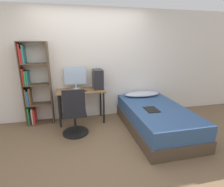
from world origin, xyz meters
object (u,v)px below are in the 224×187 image
(bookshelf, at_px, (32,87))
(pc_tower, at_px, (98,79))
(monitor, at_px, (75,77))
(bed, at_px, (156,118))
(office_chair, at_px, (75,117))
(keyboard, at_px, (75,91))

(bookshelf, xyz_separation_m, pc_tower, (1.40, -0.05, 0.13))
(monitor, bearing_deg, bed, -30.61)
(bookshelf, relative_size, monitor, 3.54)
(bookshelf, xyz_separation_m, office_chair, (0.84, -0.72, -0.47))
(office_chair, relative_size, keyboard, 2.65)
(monitor, distance_m, keyboard, 0.38)
(monitor, xyz_separation_m, pc_tower, (0.49, -0.09, -0.06))
(monitor, relative_size, keyboard, 1.40)
(bed, relative_size, keyboard, 5.64)
(office_chair, distance_m, keyboard, 0.63)
(bed, height_order, monitor, monitor)
(monitor, bearing_deg, office_chair, -95.39)
(bed, bearing_deg, office_chair, 174.46)
(bookshelf, xyz_separation_m, monitor, (0.91, 0.04, 0.18))
(monitor, bearing_deg, pc_tower, -10.64)
(bookshelf, height_order, keyboard, bookshelf)
(office_chair, height_order, bed, office_chair)
(office_chair, relative_size, bed, 0.47)
(bed, distance_m, pc_tower, 1.52)
(bookshelf, bearing_deg, pc_tower, -2.14)
(pc_tower, bearing_deg, keyboard, -161.80)
(keyboard, bearing_deg, pc_tower, 18.20)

